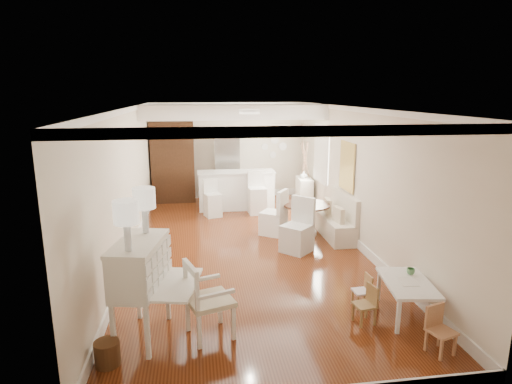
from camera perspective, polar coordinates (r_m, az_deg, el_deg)
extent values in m
plane|color=brown|center=(8.71, -1.25, -7.57)|extent=(9.00, 9.00, 0.00)
cube|color=white|center=(8.15, -1.35, 11.17)|extent=(4.50, 9.00, 0.04)
cube|color=beige|center=(12.74, -3.75, 5.53)|extent=(4.50, 0.04, 2.80)
cube|color=beige|center=(4.08, 6.48, -11.23)|extent=(4.50, 0.04, 2.80)
cube|color=beige|center=(8.36, -16.80, 0.98)|extent=(0.04, 9.00, 2.80)
cube|color=beige|center=(8.87, 13.29, 1.87)|extent=(0.04, 9.00, 2.80)
cube|color=white|center=(10.35, -2.83, 10.57)|extent=(4.50, 0.45, 0.36)
cube|color=tan|center=(9.29, 12.03, 3.37)|extent=(0.04, 0.84, 1.04)
cube|color=white|center=(11.08, 8.74, 5.04)|extent=(0.04, 1.10, 1.40)
cylinder|color=#381E11|center=(12.63, -9.25, 7.38)|extent=(0.30, 0.03, 0.30)
cylinder|color=white|center=(7.66, -0.90, 10.67)|extent=(0.36, 0.36, 0.08)
cube|color=white|center=(5.71, -15.06, -12.50)|extent=(1.21, 1.22, 1.31)
cube|color=white|center=(5.65, -6.20, -13.98)|extent=(0.74, 0.74, 1.02)
cylinder|color=#523219|center=(5.54, -19.22, -19.63)|extent=(0.37, 0.37, 0.29)
cube|color=white|center=(6.53, 19.42, -13.26)|extent=(0.77, 1.12, 0.52)
cube|color=olive|center=(6.17, 14.26, -14.32)|extent=(0.31, 0.31, 0.55)
cube|color=tan|center=(6.60, 13.91, -12.66)|extent=(0.25, 0.25, 0.50)
cube|color=#B67A52|center=(5.81, 23.50, -16.61)|extent=(0.36, 0.36, 0.60)
cube|color=silver|center=(9.45, 10.44, -2.99)|extent=(0.52, 1.60, 0.98)
cylinder|color=#4E2719|center=(9.51, 6.72, -3.64)|extent=(1.31, 1.31, 0.70)
cube|color=silver|center=(8.44, 5.49, -4.45)|extent=(0.74, 0.74, 1.08)
cube|color=white|center=(9.44, 2.33, -2.68)|extent=(0.69, 0.68, 1.02)
cube|color=white|center=(11.53, -2.64, 0.27)|extent=(2.05, 0.65, 1.03)
cube|color=silver|center=(10.84, -5.80, -0.86)|extent=(0.47, 0.47, 0.94)
cube|color=white|center=(11.03, 0.17, -0.14)|extent=(0.46, 0.46, 1.09)
cube|color=#381E11|center=(12.44, -11.00, 3.97)|extent=(1.20, 0.60, 2.30)
imported|color=silver|center=(12.50, -2.22, 3.08)|extent=(0.75, 0.65, 1.80)
cube|color=white|center=(11.94, 6.44, 0.03)|extent=(0.41, 0.83, 0.78)
imported|color=#57965F|center=(6.65, 19.92, -9.92)|extent=(0.13, 0.13, 0.09)
imported|color=silver|center=(11.84, 6.36, 2.32)|extent=(0.20, 0.20, 0.20)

